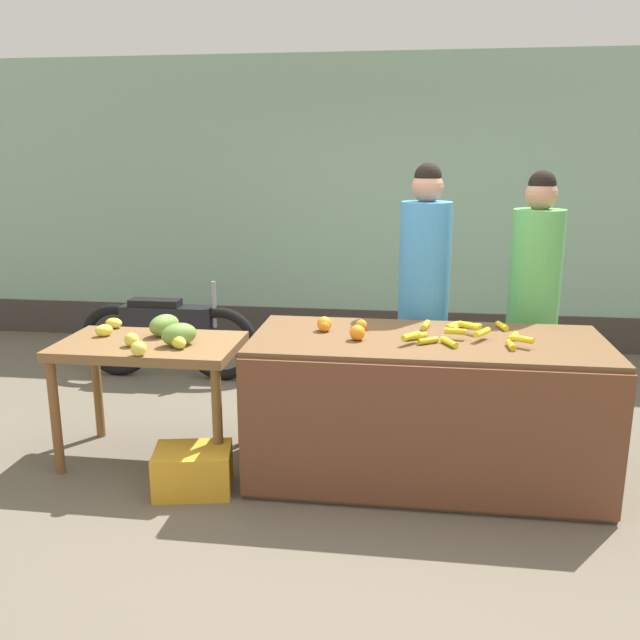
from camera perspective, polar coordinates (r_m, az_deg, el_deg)
The scene contains 12 objects.
ground_plane at distance 4.30m, azimuth 2.99°, elevation -12.62°, with size 24.00×24.00×0.00m, color #665B4C.
market_wall_back at distance 6.85m, azimuth 5.30°, elevation 9.53°, with size 9.63×0.23×2.87m.
fruit_stall_counter at distance 4.10m, azimuth 8.92°, elevation -7.46°, with size 2.07×0.91×0.87m.
side_table_wooden at distance 4.34m, azimuth -14.29°, elevation -3.12°, with size 1.12×0.66×0.79m.
banana_bunch_pile at distance 4.03m, azimuth 12.11°, elevation -1.06°, with size 0.74×0.56×0.07m.
orange_pile at distance 4.00m, azimuth 1.84°, elevation -0.63°, with size 0.31×0.30×0.09m.
mango_papaya_pile at distance 4.29m, azimuth -13.39°, elevation -0.96°, with size 0.77×0.68×0.14m.
vendor_woman_blue_shirt at distance 4.63m, azimuth 8.78°, elevation 1.59°, with size 0.34×0.34×1.87m.
vendor_woman_green_shirt at distance 4.78m, azimuth 17.65°, elevation 1.15°, with size 0.34×0.34×1.82m.
parked_motorcycle at distance 5.99m, azimuth -12.83°, elevation -1.13°, with size 1.60×0.18×0.88m.
produce_crate at distance 4.07m, azimuth -10.74°, elevation -12.45°, with size 0.44×0.32×0.26m, color gold.
produce_sack at distance 4.88m, azimuth -2.09°, elevation -6.41°, with size 0.36×0.30×0.45m, color maroon.
Camera 1 is at (0.31, -3.84, 1.92)m, focal length 37.60 mm.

